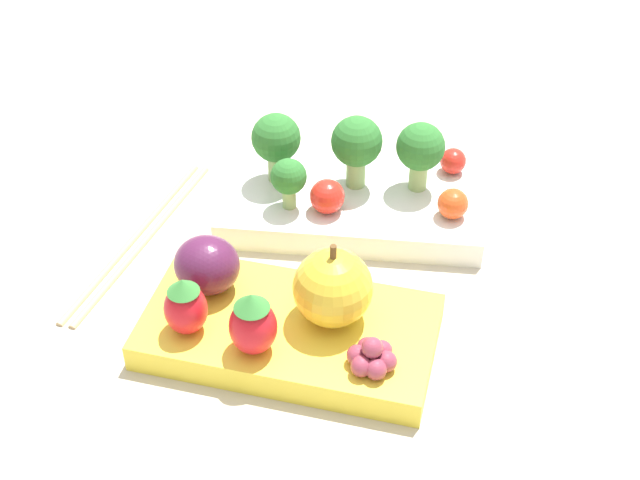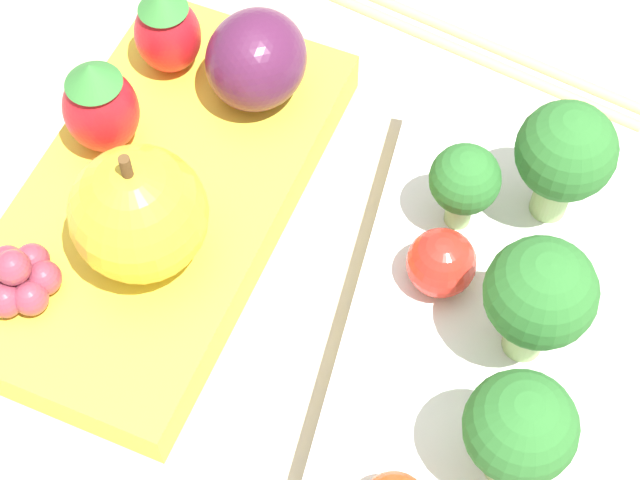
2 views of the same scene
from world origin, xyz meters
name	(u,v)px [view 1 (image 1 of 2)]	position (x,y,z in m)	size (l,w,h in m)	color
ground_plane	(326,275)	(0.00, 0.00, 0.00)	(4.00, 4.00, 0.00)	#BCB29E
bento_box_savoury	(346,202)	(0.00, 0.08, 0.01)	(0.23, 0.15, 0.02)	white
bento_box_fruit	(289,332)	(-0.01, -0.07, 0.01)	(0.20, 0.11, 0.02)	yellow
broccoli_floret_0	(420,149)	(0.05, 0.10, 0.06)	(0.04, 0.04, 0.06)	#93B770
broccoli_floret_1	(358,144)	(0.00, 0.09, 0.06)	(0.04, 0.04, 0.06)	#93B770
broccoli_floret_2	(276,140)	(-0.06, 0.08, 0.06)	(0.04, 0.04, 0.06)	#93B770
broccoli_floret_3	(289,178)	(-0.04, 0.05, 0.05)	(0.03, 0.03, 0.04)	#93B770
cherry_tomato_0	(453,204)	(0.08, 0.07, 0.03)	(0.02, 0.02, 0.02)	#DB4C1E
cherry_tomato_1	(453,161)	(0.07, 0.13, 0.03)	(0.02, 0.02, 0.02)	red
cherry_tomato_2	(327,196)	(-0.01, 0.05, 0.04)	(0.03, 0.03, 0.03)	red
apple	(333,288)	(0.02, -0.06, 0.05)	(0.05, 0.05, 0.06)	gold
strawberry_0	(253,323)	(-0.02, -0.11, 0.05)	(0.03, 0.03, 0.05)	red
strawberry_1	(185,306)	(-0.07, -0.10, 0.04)	(0.03, 0.03, 0.05)	red
plum	(207,265)	(-0.07, -0.06, 0.04)	(0.05, 0.04, 0.04)	#511E42
grape_cluster	(372,357)	(0.06, -0.10, 0.03)	(0.03, 0.03, 0.02)	#93384C
chopsticks_pair	(139,237)	(-0.15, 0.00, 0.00)	(0.04, 0.21, 0.01)	tan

